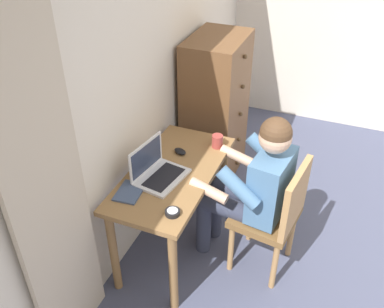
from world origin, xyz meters
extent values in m
cube|color=beige|center=(0.00, 2.20, 1.25)|extent=(4.80, 0.05, 2.50)
cube|color=#BCAD99|center=(-1.07, 2.13, 1.10)|extent=(0.51, 0.03, 2.20)
cube|color=olive|center=(-0.22, 1.86, 0.70)|extent=(1.09, 0.54, 0.03)
cylinder|color=olive|center=(-0.71, 1.65, 0.34)|extent=(0.06, 0.06, 0.68)
cylinder|color=olive|center=(0.27, 1.65, 0.34)|extent=(0.06, 0.06, 0.68)
cylinder|color=olive|center=(-0.71, 2.07, 0.34)|extent=(0.06, 0.06, 0.68)
cylinder|color=olive|center=(0.27, 2.07, 0.34)|extent=(0.06, 0.06, 0.68)
cube|color=brown|center=(0.83, 1.92, 0.65)|extent=(0.64, 0.43, 1.29)
sphere|color=brown|center=(0.83, 1.69, 0.13)|extent=(0.04, 0.04, 0.04)
sphere|color=brown|center=(0.83, 1.69, 0.39)|extent=(0.04, 0.04, 0.04)
sphere|color=brown|center=(0.83, 1.69, 0.65)|extent=(0.04, 0.04, 0.04)
sphere|color=brown|center=(0.83, 1.69, 0.90)|extent=(0.04, 0.04, 0.04)
sphere|color=brown|center=(0.83, 1.69, 1.16)|extent=(0.04, 0.04, 0.04)
cube|color=brown|center=(-0.12, 1.23, 0.44)|extent=(0.47, 0.45, 0.05)
cube|color=tan|center=(-0.14, 1.05, 0.68)|extent=(0.42, 0.10, 0.42)
cylinder|color=tan|center=(0.07, 1.36, 0.21)|extent=(0.04, 0.04, 0.42)
cylinder|color=tan|center=(-0.27, 1.41, 0.21)|extent=(0.04, 0.04, 0.42)
cylinder|color=tan|center=(0.03, 1.04, 0.21)|extent=(0.04, 0.04, 0.42)
cylinder|color=tan|center=(-0.31, 1.09, 0.21)|extent=(0.04, 0.04, 0.42)
cylinder|color=#33384C|center=(0.00, 1.43, 0.49)|extent=(0.19, 0.42, 0.14)
cylinder|color=#33384C|center=(-0.18, 1.46, 0.49)|extent=(0.19, 0.42, 0.14)
cylinder|color=#33384C|center=(0.02, 1.63, 0.24)|extent=(0.11, 0.11, 0.49)
cylinder|color=#33384C|center=(-0.15, 1.65, 0.24)|extent=(0.11, 0.11, 0.49)
cube|color=teal|center=(-0.12, 1.22, 0.72)|extent=(0.38, 0.25, 0.46)
cylinder|color=teal|center=(0.11, 1.31, 0.80)|extent=(0.13, 0.31, 0.25)
cylinder|color=teal|center=(-0.32, 1.38, 0.80)|extent=(0.13, 0.31, 0.25)
cylinder|color=#DBAD8E|center=(0.14, 1.51, 0.70)|extent=(0.11, 0.28, 0.11)
cylinder|color=#DBAD8E|center=(-0.30, 1.57, 0.70)|extent=(0.11, 0.28, 0.11)
sphere|color=#DBAD8E|center=(-0.12, 1.23, 1.08)|extent=(0.20, 0.20, 0.20)
sphere|color=#513823|center=(-0.12, 1.23, 1.11)|extent=(0.20, 0.20, 0.20)
cube|color=silver|center=(-0.32, 1.89, 0.73)|extent=(0.37, 0.29, 0.02)
cube|color=black|center=(-0.32, 1.88, 0.74)|extent=(0.31, 0.20, 0.00)
cube|color=silver|center=(-0.30, 2.01, 0.85)|extent=(0.34, 0.06, 0.22)
cube|color=#2D3851|center=(-0.30, 2.00, 0.85)|extent=(0.30, 0.05, 0.18)
ellipsoid|color=black|center=(-0.01, 1.90, 0.74)|extent=(0.09, 0.12, 0.03)
cylinder|color=black|center=(-0.61, 1.69, 0.73)|extent=(0.09, 0.09, 0.03)
cylinder|color=silver|center=(-0.61, 1.69, 0.75)|extent=(0.06, 0.06, 0.00)
cube|color=#3D4C6B|center=(-0.53, 2.02, 0.73)|extent=(0.22, 0.17, 0.01)
cylinder|color=#9E3D38|center=(0.17, 1.68, 0.77)|extent=(0.08, 0.08, 0.09)
torus|color=#9E3D38|center=(0.22, 1.68, 0.77)|extent=(0.06, 0.01, 0.06)
camera|label=1|loc=(-2.26, 0.89, 2.42)|focal=39.46mm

